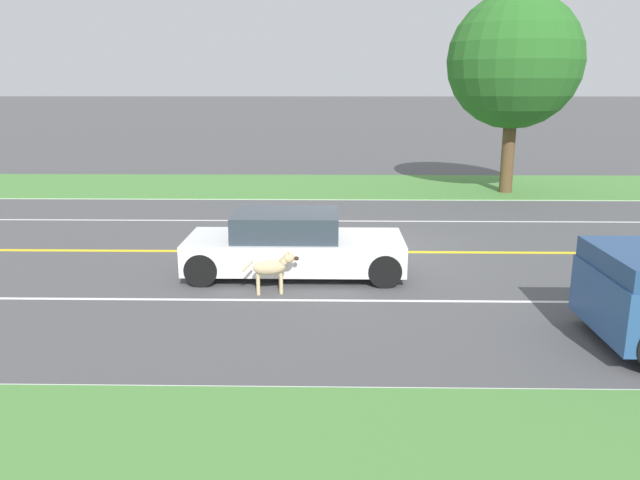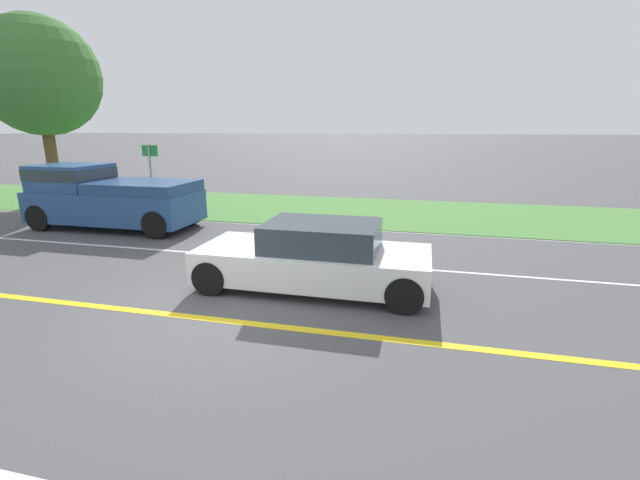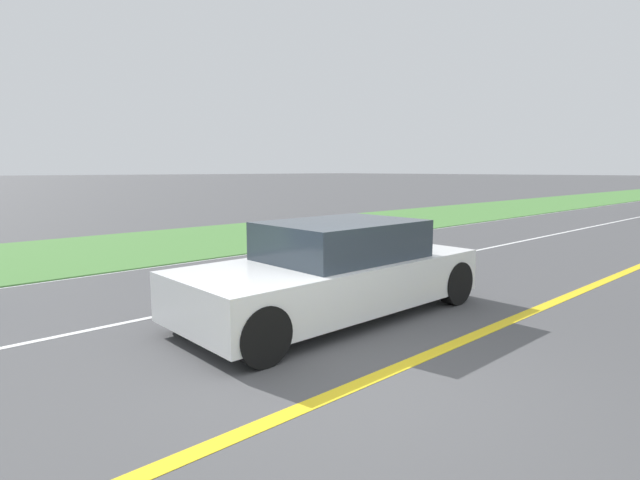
{
  "view_description": "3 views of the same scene",
  "coord_description": "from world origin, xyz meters",
  "views": [
    {
      "loc": [
        14.54,
        -0.67,
        3.93
      ],
      "look_at": [
        2.33,
        -0.89,
        0.88
      ],
      "focal_mm": 35.0,
      "sensor_mm": 36.0,
      "label": 1
    },
    {
      "loc": [
        -5.99,
        -3.47,
        3.13
      ],
      "look_at": [
        1.75,
        -1.59,
        1.02
      ],
      "focal_mm": 24.0,
      "sensor_mm": 36.0,
      "label": 2
    },
    {
      "loc": [
        -3.14,
        3.37,
        2.07
      ],
      "look_at": [
        2.55,
        -1.83,
        0.98
      ],
      "focal_mm": 28.0,
      "sensor_mm": 36.0,
      "label": 3
    }
  ],
  "objects": [
    {
      "name": "grass_verge_left",
      "position": [
        -10.0,
        0.0,
        0.01
      ],
      "size": [
        6.0,
        160.0,
        0.03
      ],
      "primitive_type": "cube",
      "color": "#4C843D",
      "rests_on": "ground"
    },
    {
      "name": "centre_divider_line",
      "position": [
        0.0,
        0.0,
        0.0
      ],
      "size": [
        0.18,
        160.0,
        0.01
      ],
      "primitive_type": "cube",
      "color": "yellow",
      "rests_on": "ground"
    },
    {
      "name": "lane_dash_same_dir",
      "position": [
        3.5,
        0.0,
        0.0
      ],
      "size": [
        0.1,
        160.0,
        0.01
      ],
      "primitive_type": "cube",
      "color": "white",
      "rests_on": "ground"
    },
    {
      "name": "lane_edge_line_right",
      "position": [
        7.0,
        0.0,
        0.0
      ],
      "size": [
        0.14,
        160.0,
        0.01
      ],
      "primitive_type": "cube",
      "color": "white",
      "rests_on": "ground"
    },
    {
      "name": "lane_edge_line_left",
      "position": [
        -7.0,
        0.0,
        0.0
      ],
      "size": [
        0.14,
        160.0,
        0.01
      ],
      "primitive_type": "cube",
      "color": "white",
      "rests_on": "ground"
    },
    {
      "name": "roadside_tree_left_near",
      "position": [
        -8.56,
        5.82,
        4.72
      ],
      "size": [
        4.77,
        4.77,
        7.13
      ],
      "color": "brown",
      "rests_on": "ground"
    },
    {
      "name": "ego_car",
      "position": [
        1.84,
        -1.47,
        0.63
      ],
      "size": [
        1.88,
        4.53,
        1.35
      ],
      "color": "white",
      "rests_on": "ground"
    },
    {
      "name": "ground_plane",
      "position": [
        0.0,
        0.0,
        0.0
      ],
      "size": [
        400.0,
        400.0,
        0.0
      ],
      "primitive_type": "plane",
      "color": "#4C4C4F"
    },
    {
      "name": "dog",
      "position": [
        3.08,
        -1.77,
        0.52
      ],
      "size": [
        0.34,
        1.1,
        0.82
      ],
      "rotation": [
        0.0,
        0.0,
        0.17
      ],
      "color": "#D1B784",
      "rests_on": "ground"
    },
    {
      "name": "lane_dash_oncoming",
      "position": [
        -3.5,
        0.0,
        0.0
      ],
      "size": [
        0.1,
        160.0,
        0.01
      ],
      "primitive_type": "cube",
      "color": "white",
      "rests_on": "ground"
    }
  ]
}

